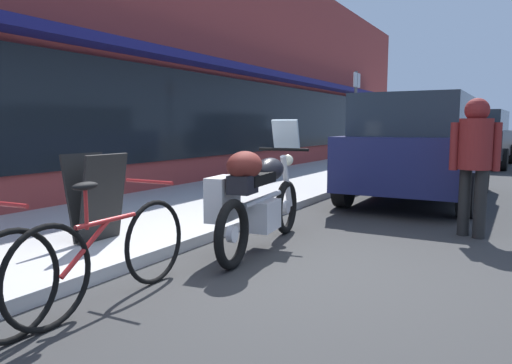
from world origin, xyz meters
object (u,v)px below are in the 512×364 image
(parking_sign_pole, at_px, (355,115))
(parked_car_down_block, at_px, (476,137))
(sandwich_board_sign, at_px, (96,197))
(touring_motorcycle, at_px, (256,195))
(parked_minivan, at_px, (421,146))
(parked_bicycle, at_px, (108,254))
(pedestrian_walking, at_px, (475,151))

(parking_sign_pole, height_order, parked_car_down_block, parking_sign_pole)
(sandwich_board_sign, height_order, parking_sign_pole, parking_sign_pole)
(touring_motorcycle, relative_size, parked_minivan, 0.49)
(touring_motorcycle, distance_m, sandwich_board_sign, 1.69)
(parked_bicycle, bearing_deg, parked_minivan, -9.39)
(pedestrian_walking, height_order, sandwich_board_sign, pedestrian_walking)
(parked_bicycle, bearing_deg, pedestrian_walking, -30.24)
(sandwich_board_sign, xyz_separation_m, parked_car_down_block, (13.83, -2.52, 0.37))
(parked_bicycle, relative_size, parked_car_down_block, 0.37)
(pedestrian_walking, xyz_separation_m, sandwich_board_sign, (-2.68, 3.41, -0.45))
(parked_car_down_block, bearing_deg, parked_bicycle, 175.11)
(sandwich_board_sign, bearing_deg, parked_car_down_block, -10.33)
(parking_sign_pole, bearing_deg, parked_bicycle, -174.87)
(touring_motorcycle, xyz_separation_m, pedestrian_walking, (1.85, -1.94, 0.43))
(parking_sign_pole, bearing_deg, pedestrian_walking, -147.31)
(parked_minivan, distance_m, parking_sign_pole, 2.64)
(touring_motorcycle, distance_m, parked_minivan, 4.63)
(parking_sign_pole, bearing_deg, sandwich_board_sign, 175.94)
(touring_motorcycle, relative_size, pedestrian_walking, 1.35)
(touring_motorcycle, distance_m, pedestrian_walking, 2.72)
(parked_minivan, height_order, parking_sign_pole, parking_sign_pole)
(touring_motorcycle, height_order, parking_sign_pole, parking_sign_pole)
(pedestrian_walking, distance_m, parked_car_down_block, 11.18)
(parked_bicycle, distance_m, sandwich_board_sign, 1.63)
(parked_minivan, relative_size, sandwich_board_sign, 4.97)
(touring_motorcycle, height_order, sandwich_board_sign, touring_motorcycle)
(touring_motorcycle, xyz_separation_m, sandwich_board_sign, (-0.83, 1.48, -0.02))
(parked_minivan, bearing_deg, sandwich_board_sign, 156.71)
(touring_motorcycle, bearing_deg, parking_sign_pole, 8.61)
(parked_minivan, bearing_deg, parked_bicycle, 170.61)
(touring_motorcycle, xyz_separation_m, parking_sign_pole, (6.38, 0.97, 0.95))
(parked_minivan, distance_m, sandwich_board_sign, 5.85)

